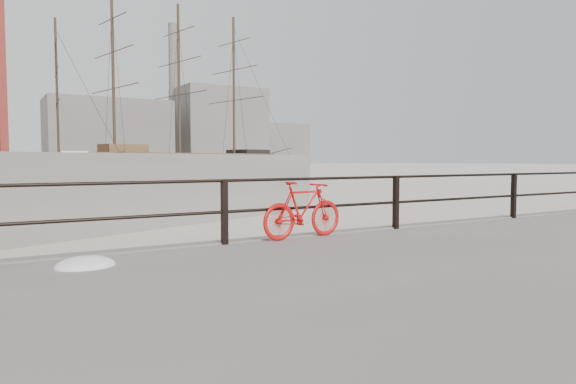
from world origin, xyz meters
name	(u,v)px	position (x,y,z in m)	size (l,w,h in m)	color
ground	(507,233)	(0.00, 0.00, 0.00)	(400.00, 400.00, 0.00)	white
guardrail	(514,196)	(0.00, -0.15, 0.85)	(28.00, 0.10, 1.00)	black
bicycle	(303,210)	(-5.64, -0.25, 0.82)	(1.57, 0.23, 0.95)	red
barque_black	(180,168)	(23.91, 91.98, 0.00)	(59.54, 19.49, 33.72)	black
schooner_mid	(2,172)	(-7.88, 73.28, 0.00)	(31.81, 13.46, 22.62)	white
industrial_west	(108,133)	(20.00, 140.00, 9.00)	(32.00, 18.00, 18.00)	gray
industrial_mid	(219,127)	(55.00, 145.00, 12.00)	(26.00, 20.00, 24.00)	gray
industrial_east	(274,145)	(78.00, 150.00, 7.00)	(20.00, 16.00, 14.00)	gray
smokestack	(174,95)	(42.00, 150.00, 22.00)	(2.80, 2.80, 44.00)	gray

